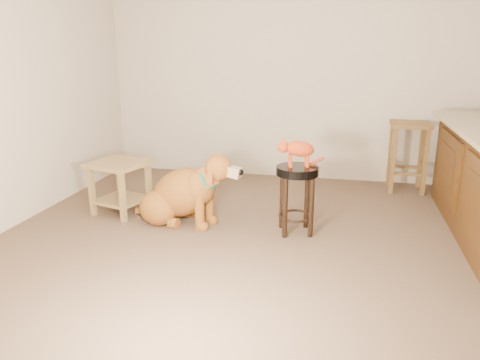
% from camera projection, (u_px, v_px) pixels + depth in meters
% --- Properties ---
extents(floor, '(4.50, 4.00, 0.01)m').
position_uv_depth(floor, '(260.00, 236.00, 4.08)').
color(floor, brown).
rests_on(floor, ground).
extents(room_shell, '(4.54, 4.04, 2.62)m').
position_uv_depth(room_shell, '(263.00, 35.00, 3.61)').
color(room_shell, beige).
rests_on(room_shell, ground).
extents(padded_stool, '(0.38, 0.38, 0.60)m').
position_uv_depth(padded_stool, '(297.00, 186.00, 4.05)').
color(padded_stool, black).
rests_on(padded_stool, ground).
extents(wood_stool, '(0.42, 0.42, 0.78)m').
position_uv_depth(wood_stool, '(407.00, 155.00, 5.27)').
color(wood_stool, brown).
rests_on(wood_stool, ground).
extents(side_table, '(0.62, 0.62, 0.52)m').
position_uv_depth(side_table, '(120.00, 179.00, 4.57)').
color(side_table, olive).
rests_on(side_table, ground).
extents(golden_retriever, '(1.13, 0.63, 0.73)m').
position_uv_depth(golden_retriever, '(183.00, 194.00, 4.32)').
color(golden_retriever, brown).
rests_on(golden_retriever, ground).
extents(tabby_kitten, '(0.40, 0.24, 0.27)m').
position_uv_depth(tabby_kitten, '(297.00, 150.00, 3.96)').
color(tabby_kitten, '#A13010').
rests_on(tabby_kitten, padded_stool).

